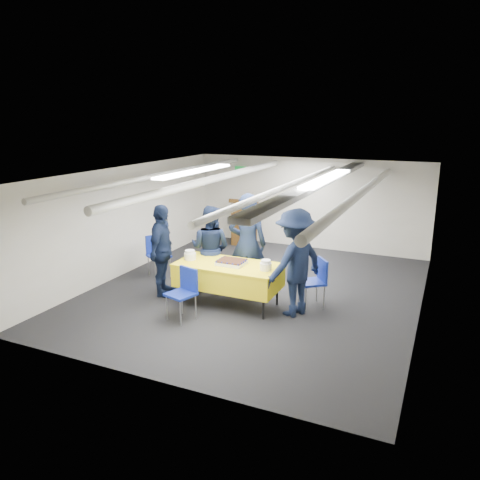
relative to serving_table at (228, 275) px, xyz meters
name	(u,v)px	position (x,y,z in m)	size (l,w,h in m)	color
ground	(256,291)	(0.20, 0.83, -0.56)	(7.00, 7.00, 0.00)	black
room_shell	(269,196)	(0.29, 1.24, 1.25)	(6.00, 7.00, 2.30)	silver
serving_table	(228,275)	(0.00, 0.00, 0.00)	(1.86, 0.92, 0.77)	black
sheet_cake	(231,262)	(0.07, -0.01, 0.25)	(0.50, 0.38, 0.09)	white
plate_stack_left	(190,255)	(-0.75, -0.05, 0.29)	(0.21, 0.21, 0.18)	white
plate_stack_right	(266,265)	(0.73, -0.05, 0.29)	(0.20, 0.20, 0.18)	white
podium	(244,222)	(-1.40, 3.87, 0.05)	(0.62, 0.53, 1.25)	brown
chair_near	(184,288)	(-0.41, -0.83, -0.03)	(0.52, 0.52, 0.87)	gray
chair_right	(317,277)	(1.45, 0.60, -0.03)	(0.59, 0.59, 0.87)	gray
chair_left	(157,251)	(-2.08, 0.83, -0.03)	(0.58, 0.58, 0.87)	gray
sailor_a	(247,244)	(0.08, 0.66, 0.42)	(0.71, 0.47, 1.95)	black
sailor_b	(210,248)	(-0.65, 0.55, 0.28)	(0.81, 0.63, 1.68)	black
sailor_c	(162,251)	(-1.34, -0.08, 0.31)	(1.02, 0.43, 1.75)	black
sailor_d	(295,263)	(1.20, 0.09, 0.36)	(1.19, 0.68, 1.84)	black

